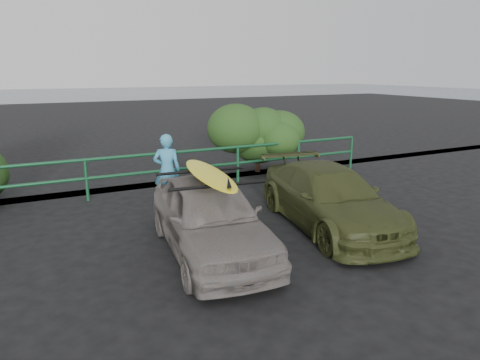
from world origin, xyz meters
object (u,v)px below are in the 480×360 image
(guardrail, at_px, (129,175))
(surfboard, at_px, (209,174))
(olive_vehicle, at_px, (329,197))
(sedan, at_px, (210,216))
(man, at_px, (167,171))

(guardrail, xyz_separation_m, surfboard, (0.51, -4.06, 0.86))
(olive_vehicle, bearing_deg, sedan, -168.06)
(guardrail, xyz_separation_m, olive_vehicle, (3.13, -3.91, 0.07))
(sedan, relative_size, man, 2.26)
(guardrail, relative_size, olive_vehicle, 3.43)
(olive_vehicle, relative_size, surfboard, 1.65)
(guardrail, distance_m, olive_vehicle, 5.01)
(sedan, height_order, olive_vehicle, sedan)
(olive_vehicle, bearing_deg, surfboard, -168.06)
(man, bearing_deg, sedan, 110.44)
(sedan, relative_size, surfboard, 1.53)
(guardrail, distance_m, surfboard, 4.18)
(sedan, distance_m, olive_vehicle, 2.62)
(man, relative_size, surfboard, 0.68)
(sedan, height_order, man, man)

